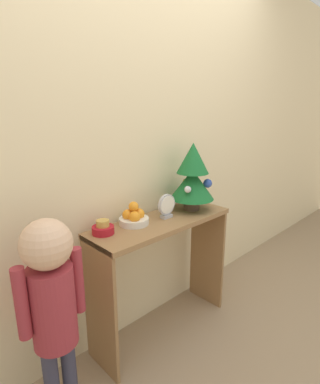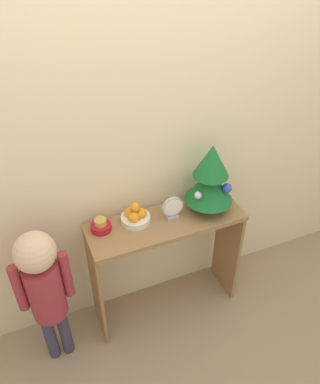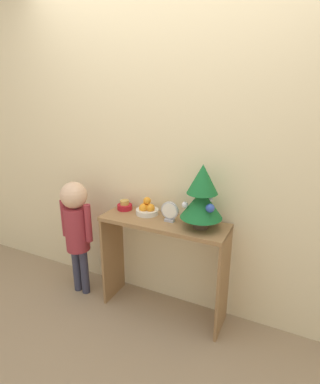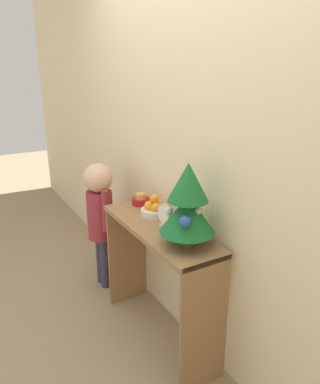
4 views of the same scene
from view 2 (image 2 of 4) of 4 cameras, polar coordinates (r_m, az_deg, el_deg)
ground_plane at (r=2.73m, az=2.18°, el=-19.00°), size 12.00×12.00×0.00m
back_wall at (r=2.14m, az=-1.17°, el=8.58°), size 7.00×0.05×2.50m
console_table at (r=2.38m, az=0.88°, el=-8.08°), size 0.96×0.32×0.78m
mini_tree at (r=2.21m, az=7.68°, el=2.13°), size 0.29×0.29×0.45m
fruit_bowl at (r=2.21m, az=-3.78°, el=-3.68°), size 0.17×0.17×0.14m
singing_bowl at (r=2.19m, az=-9.00°, el=-5.11°), size 0.12×0.12×0.08m
desk_clock at (r=2.21m, az=1.95°, el=-2.48°), size 0.13×0.04×0.15m
child_figure at (r=2.16m, az=-17.32°, el=-13.24°), size 0.31×0.22×1.00m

